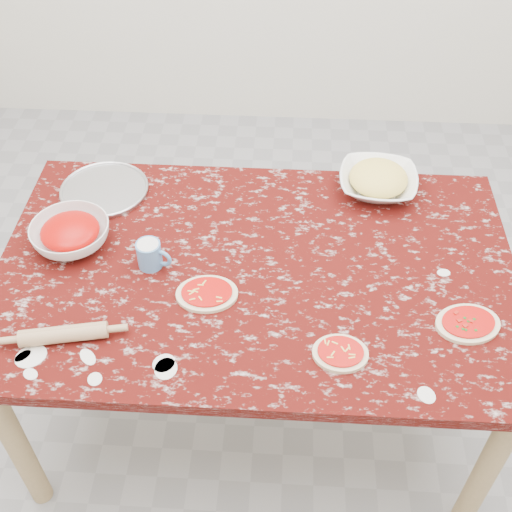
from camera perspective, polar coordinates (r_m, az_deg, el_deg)
The scene contains 10 objects.
ground at distance 2.57m, azimuth -0.00°, elevation -12.70°, with size 4.00×4.00×0.00m, color gray.
worktable at distance 2.04m, azimuth -0.00°, elevation -2.64°, with size 1.60×1.00×0.75m.
pizza_tray at distance 2.30m, azimuth -13.30°, elevation 5.71°, with size 0.30×0.30×0.01m, color #B2B2B7.
sauce_bowl at distance 2.11m, azimuth -16.09°, elevation 1.82°, with size 0.25×0.25×0.08m, color white.
cheese_bowl at distance 2.27m, azimuth 10.75°, elevation 6.43°, with size 0.27×0.27×0.07m, color white.
flour_mug at distance 1.98m, azimuth -9.36°, elevation 0.14°, with size 0.11×0.08×0.09m.
pizza_left at distance 1.90m, azimuth -4.38°, elevation -3.34°, with size 0.20×0.16×0.02m.
pizza_mid at distance 1.77m, azimuth 7.49°, elevation -8.54°, with size 0.16×0.13×0.02m.
pizza_right at distance 1.91m, azimuth 18.28°, elevation -5.71°, with size 0.21×0.18×0.02m.
rolling_pin at distance 1.85m, azimuth -16.70°, elevation -6.66°, with size 0.05×0.05×0.24m, color tan.
Camera 1 is at (0.08, -1.37, 2.17)m, focal length 45.08 mm.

